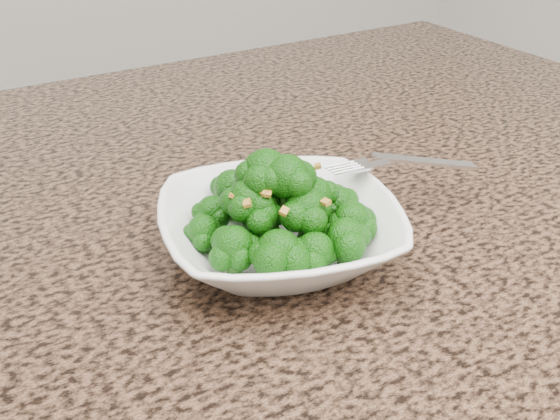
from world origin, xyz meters
TOP-DOWN VIEW (x-y plane):
  - granite_counter at (0.00, 0.30)m, footprint 1.64×1.04m
  - bowl at (0.09, 0.20)m, footprint 0.28×0.28m
  - broccoli_pile at (0.09, 0.20)m, footprint 0.19×0.19m
  - garlic_topping at (0.09, 0.20)m, footprint 0.12×0.12m
  - fork at (0.22, 0.21)m, footprint 0.19×0.08m

SIDE VIEW (x-z plane):
  - granite_counter at x=0.00m, z-range 0.87..0.90m
  - bowl at x=0.09m, z-range 0.90..0.95m
  - fork at x=0.22m, z-range 0.95..0.97m
  - broccoli_pile at x=0.09m, z-range 0.95..1.02m
  - garlic_topping at x=0.09m, z-range 1.02..1.03m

